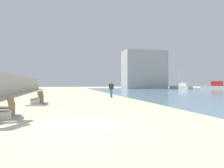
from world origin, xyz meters
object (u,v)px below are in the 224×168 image
bench_near (6,114)px  boat_far_right (215,86)px  person_walking (111,88)px  boat_mid_bay (181,86)px  bench_far (38,101)px

bench_near → boat_far_right: bearing=40.9°
person_walking → boat_mid_bay: (25.77, 27.01, -0.35)m
boat_mid_bay → boat_far_right: bearing=-21.2°
bench_near → person_walking: (7.39, 11.64, 0.79)m
bench_near → bench_far: same height
bench_far → person_walking: (6.81, 5.70, 0.79)m
bench_near → person_walking: person_walking is taller
boat_far_right → person_walking: bearing=-144.6°
boat_mid_bay → boat_far_right: 8.50m
bench_near → bench_far: (0.59, 5.94, 0.00)m
bench_near → boat_mid_bay: bearing=49.4°
bench_near → boat_far_right: boat_far_right is taller
bench_near → person_walking: bearing=57.6°
person_walking → boat_mid_bay: bearing=46.3°
bench_far → person_walking: size_ratio=1.26×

